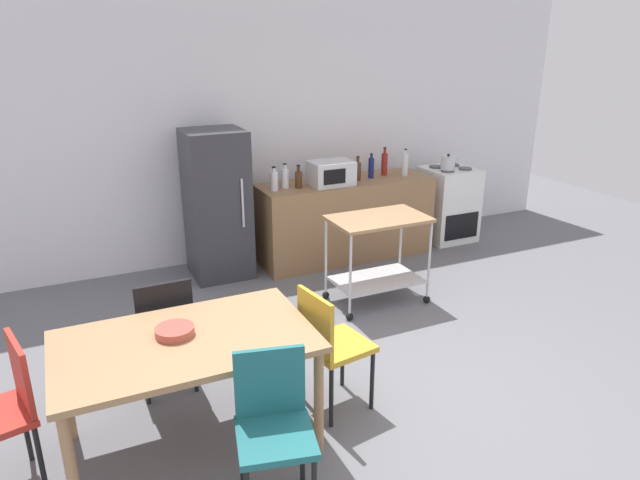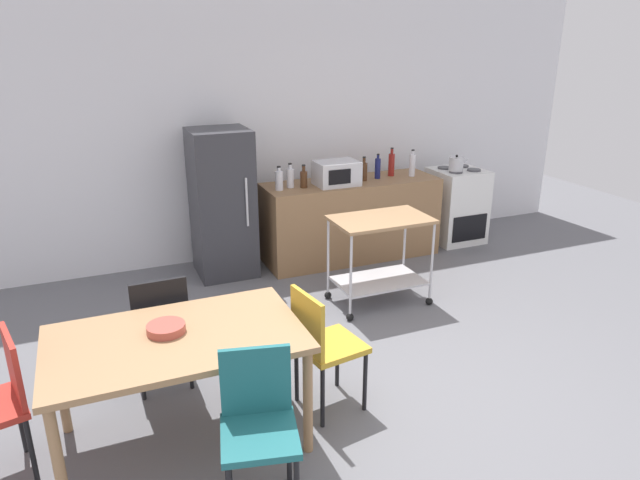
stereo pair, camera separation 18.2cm
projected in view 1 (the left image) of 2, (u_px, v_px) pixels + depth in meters
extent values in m
plane|color=slate|center=(399.00, 394.00, 4.11)|extent=(12.00, 12.00, 0.00)
cube|color=white|center=(250.00, 129.00, 6.35)|extent=(8.40, 0.12, 2.90)
cube|color=olive|center=(345.00, 219.00, 6.53)|extent=(2.00, 0.64, 0.90)
cube|color=#A37A51|center=(185.00, 342.00, 3.37)|extent=(1.50, 0.90, 0.04)
cylinder|color=#A37A51|center=(71.00, 471.00, 2.89)|extent=(0.06, 0.06, 0.71)
cylinder|color=#A37A51|center=(319.00, 402.00, 3.44)|extent=(0.06, 0.06, 0.71)
cylinder|color=#A37A51|center=(65.00, 390.00, 3.55)|extent=(0.06, 0.06, 0.71)
cylinder|color=#A37A51|center=(273.00, 342.00, 4.10)|extent=(0.06, 0.06, 0.71)
cube|color=#1E666B|center=(276.00, 437.00, 2.96)|extent=(0.48, 0.48, 0.04)
cube|color=#1E666B|center=(270.00, 382.00, 3.05)|extent=(0.38, 0.11, 0.40)
cylinder|color=black|center=(242.00, 458.00, 3.16)|extent=(0.03, 0.03, 0.45)
cylinder|color=black|center=(302.00, 449.00, 3.23)|extent=(0.03, 0.03, 0.45)
cube|color=gold|center=(338.00, 345.00, 3.84)|extent=(0.46, 0.46, 0.04)
cube|color=gold|center=(315.00, 323.00, 3.67)|extent=(0.09, 0.38, 0.40)
cylinder|color=black|center=(372.00, 380.00, 3.88)|extent=(0.03, 0.03, 0.45)
cylinder|color=black|center=(342.00, 358.00, 4.14)|extent=(0.03, 0.03, 0.45)
cylinder|color=black|center=(331.00, 397.00, 3.70)|extent=(0.03, 0.03, 0.45)
cylinder|color=black|center=(303.00, 373.00, 3.96)|extent=(0.03, 0.03, 0.45)
cube|color=#B72D23|center=(20.00, 373.00, 3.13)|extent=(0.12, 0.38, 0.40)
cylinder|color=black|center=(26.00, 428.00, 3.40)|extent=(0.03, 0.03, 0.45)
cylinder|color=black|center=(41.00, 460.00, 3.15)|extent=(0.03, 0.03, 0.45)
cube|color=black|center=(162.00, 328.00, 4.06)|extent=(0.41, 0.41, 0.04)
cube|color=black|center=(165.00, 311.00, 3.84)|extent=(0.38, 0.04, 0.40)
cylinder|color=black|center=(183.00, 342.00, 4.36)|extent=(0.03, 0.03, 0.45)
cylinder|color=black|center=(137.00, 352.00, 4.22)|extent=(0.03, 0.03, 0.45)
cylinder|color=black|center=(195.00, 364.00, 4.07)|extent=(0.03, 0.03, 0.45)
cylinder|color=black|center=(146.00, 376.00, 3.93)|extent=(0.03, 0.03, 0.45)
cube|color=white|center=(447.00, 204.00, 7.13)|extent=(0.60, 0.60, 0.90)
cube|color=black|center=(462.00, 226.00, 6.93)|extent=(0.48, 0.01, 0.32)
cylinder|color=#47474C|center=(448.00, 171.00, 6.82)|extent=(0.16, 0.16, 0.02)
cylinder|color=#47474C|center=(465.00, 169.00, 6.92)|extent=(0.16, 0.16, 0.02)
cylinder|color=#47474C|center=(436.00, 167.00, 7.02)|extent=(0.16, 0.16, 0.02)
cylinder|color=#47474C|center=(453.00, 165.00, 7.12)|extent=(0.16, 0.16, 0.02)
cube|color=#333338|center=(217.00, 205.00, 5.93)|extent=(0.60, 0.60, 1.55)
cylinder|color=silver|center=(243.00, 203.00, 5.71)|extent=(0.02, 0.02, 0.50)
cube|color=#A37A51|center=(379.00, 219.00, 5.28)|extent=(0.90, 0.56, 0.03)
cube|color=silver|center=(376.00, 280.00, 5.49)|extent=(0.83, 0.52, 0.02)
cylinder|color=silver|center=(350.00, 274.00, 5.03)|extent=(0.02, 0.02, 0.76)
sphere|color=black|center=(350.00, 316.00, 5.17)|extent=(0.07, 0.07, 0.07)
cylinder|color=silver|center=(429.00, 259.00, 5.36)|extent=(0.02, 0.02, 0.76)
sphere|color=black|center=(427.00, 299.00, 5.50)|extent=(0.07, 0.07, 0.07)
cylinder|color=silver|center=(326.00, 256.00, 5.45)|extent=(0.02, 0.02, 0.76)
sphere|color=black|center=(326.00, 295.00, 5.60)|extent=(0.07, 0.07, 0.07)
cylinder|color=silver|center=(401.00, 243.00, 5.79)|extent=(0.02, 0.02, 0.76)
sphere|color=black|center=(399.00, 280.00, 5.93)|extent=(0.07, 0.07, 0.07)
cylinder|color=silver|center=(274.00, 181.00, 5.95)|extent=(0.08, 0.08, 0.20)
cylinder|color=silver|center=(274.00, 170.00, 5.91)|extent=(0.04, 0.04, 0.04)
cylinder|color=black|center=(274.00, 167.00, 5.90)|extent=(0.04, 0.04, 0.01)
cylinder|color=silver|center=(285.00, 179.00, 6.06)|extent=(0.08, 0.08, 0.20)
cylinder|color=silver|center=(285.00, 167.00, 6.02)|extent=(0.04, 0.04, 0.05)
cylinder|color=black|center=(285.00, 164.00, 6.01)|extent=(0.04, 0.04, 0.01)
cylinder|color=#4C2D19|center=(299.00, 180.00, 6.07)|extent=(0.08, 0.08, 0.17)
cylinder|color=#4C2D19|center=(298.00, 169.00, 6.03)|extent=(0.03, 0.03, 0.06)
cylinder|color=black|center=(298.00, 165.00, 6.01)|extent=(0.04, 0.04, 0.01)
cube|color=silver|center=(331.00, 173.00, 6.17)|extent=(0.46, 0.34, 0.26)
cube|color=black|center=(335.00, 177.00, 6.01)|extent=(0.25, 0.01, 0.16)
cylinder|color=#4C2D19|center=(358.00, 171.00, 6.38)|extent=(0.08, 0.08, 0.20)
cylinder|color=#4C2D19|center=(358.00, 160.00, 6.34)|extent=(0.03, 0.03, 0.06)
cylinder|color=black|center=(358.00, 157.00, 6.33)|extent=(0.04, 0.04, 0.01)
cylinder|color=navy|center=(371.00, 168.00, 6.48)|extent=(0.06, 0.06, 0.23)
cylinder|color=navy|center=(371.00, 156.00, 6.43)|extent=(0.03, 0.03, 0.04)
cylinder|color=black|center=(371.00, 154.00, 6.42)|extent=(0.03, 0.03, 0.01)
cylinder|color=maroon|center=(384.00, 164.00, 6.61)|extent=(0.07, 0.07, 0.25)
cylinder|color=maroon|center=(385.00, 151.00, 6.55)|extent=(0.03, 0.03, 0.06)
cylinder|color=black|center=(385.00, 148.00, 6.54)|extent=(0.04, 0.04, 0.01)
cylinder|color=silver|center=(405.00, 165.00, 6.59)|extent=(0.07, 0.07, 0.25)
cylinder|color=silver|center=(406.00, 152.00, 6.54)|extent=(0.03, 0.03, 0.05)
cylinder|color=black|center=(406.00, 149.00, 6.53)|extent=(0.03, 0.03, 0.01)
cylinder|color=#B24C3F|center=(175.00, 331.00, 3.39)|extent=(0.23, 0.23, 0.05)
cylinder|color=silver|center=(448.00, 163.00, 6.81)|extent=(0.17, 0.17, 0.16)
sphere|color=black|center=(448.00, 155.00, 6.77)|extent=(0.03, 0.03, 0.03)
cylinder|color=silver|center=(456.00, 160.00, 6.84)|extent=(0.08, 0.02, 0.07)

